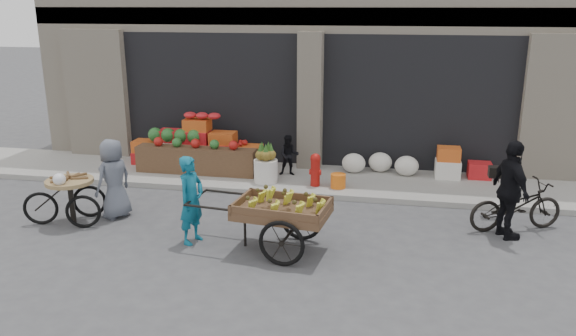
% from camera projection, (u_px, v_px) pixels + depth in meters
% --- Properties ---
extents(ground, '(80.00, 80.00, 0.00)m').
position_uv_depth(ground, '(259.00, 260.00, 8.82)').
color(ground, '#424244').
rests_on(ground, ground).
extents(sidewalk, '(18.00, 2.20, 0.12)m').
position_uv_depth(sidewalk, '(303.00, 180.00, 12.66)').
color(sidewalk, gray).
rests_on(sidewalk, ground).
extents(building, '(14.00, 6.45, 7.00)m').
position_uv_depth(building, '(328.00, 23.00, 15.44)').
color(building, beige).
rests_on(building, ground).
extents(fruit_display, '(3.10, 1.12, 1.24)m').
position_uv_depth(fruit_display, '(202.00, 145.00, 13.22)').
color(fruit_display, red).
rests_on(fruit_display, sidewalk).
extents(pineapple_bin, '(0.52, 0.52, 0.50)m').
position_uv_depth(pineapple_bin, '(266.00, 171.00, 12.24)').
color(pineapple_bin, silver).
rests_on(pineapple_bin, sidewalk).
extents(fire_hydrant, '(0.22, 0.22, 0.71)m').
position_uv_depth(fire_hydrant, '(315.00, 168.00, 11.95)').
color(fire_hydrant, '#A5140F').
rests_on(fire_hydrant, sidewalk).
extents(orange_bucket, '(0.32, 0.32, 0.30)m').
position_uv_depth(orange_bucket, '(338.00, 181.00, 11.88)').
color(orange_bucket, orange).
rests_on(orange_bucket, sidewalk).
extents(right_bay_goods, '(3.35, 0.60, 0.70)m').
position_uv_depth(right_bay_goods, '(422.00, 164.00, 12.64)').
color(right_bay_goods, silver).
rests_on(right_bay_goods, sidewalk).
extents(seated_person, '(0.51, 0.43, 0.93)m').
position_uv_depth(seated_person, '(289.00, 155.00, 12.67)').
color(seated_person, black).
rests_on(seated_person, sidewalk).
extents(banana_cart, '(2.60, 1.29, 1.05)m').
position_uv_depth(banana_cart, '(279.00, 207.00, 8.96)').
color(banana_cart, brown).
rests_on(banana_cart, ground).
extents(vendor_woman, '(0.50, 0.63, 1.50)m').
position_uv_depth(vendor_woman, '(191.00, 200.00, 9.30)').
color(vendor_woman, '#105F7C').
rests_on(vendor_woman, ground).
extents(tricycle_cart, '(1.45, 1.07, 0.95)m').
position_uv_depth(tricycle_cart, '(70.00, 194.00, 10.17)').
color(tricycle_cart, '#9E7F51').
rests_on(tricycle_cart, ground).
extents(vendor_grey, '(0.74, 0.87, 1.51)m').
position_uv_depth(vendor_grey, '(114.00, 179.00, 10.41)').
color(vendor_grey, slate).
rests_on(vendor_grey, ground).
extents(bicycle, '(1.82, 1.16, 0.90)m').
position_uv_depth(bicycle, '(516.00, 206.00, 9.89)').
color(bicycle, black).
rests_on(bicycle, ground).
extents(cyclist, '(0.74, 1.09, 1.71)m').
position_uv_depth(cyclist, '(511.00, 190.00, 9.44)').
color(cyclist, black).
rests_on(cyclist, ground).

